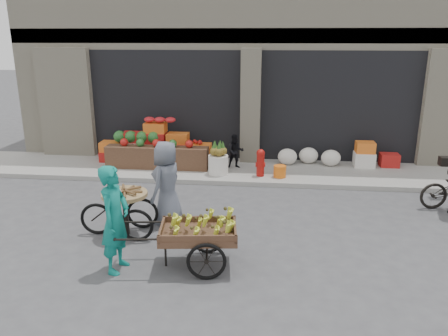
# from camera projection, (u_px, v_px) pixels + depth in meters

# --- Properties ---
(ground) EXTENTS (80.00, 80.00, 0.00)m
(ground) POSITION_uv_depth(u_px,v_px,m) (235.00, 240.00, 8.00)
(ground) COLOR #424244
(ground) RESTS_ON ground
(sidewalk) EXTENTS (18.00, 2.20, 0.12)m
(sidewalk) POSITION_uv_depth(u_px,v_px,m) (248.00, 171.00, 11.88)
(sidewalk) COLOR gray
(sidewalk) RESTS_ON ground
(building) EXTENTS (14.00, 6.45, 7.00)m
(building) POSITION_uv_depth(u_px,v_px,m) (256.00, 43.00, 14.67)
(building) COLOR beige
(building) RESTS_ON ground
(fruit_display) EXTENTS (3.10, 1.12, 1.24)m
(fruit_display) POSITION_uv_depth(u_px,v_px,m) (160.00, 145.00, 12.23)
(fruit_display) COLOR #AD1B18
(fruit_display) RESTS_ON sidewalk
(pineapple_bin) EXTENTS (0.52, 0.52, 0.50)m
(pineapple_bin) POSITION_uv_depth(u_px,v_px,m) (218.00, 165.00, 11.39)
(pineapple_bin) COLOR silver
(pineapple_bin) RESTS_ON sidewalk
(fire_hydrant) EXTENTS (0.22, 0.22, 0.71)m
(fire_hydrant) POSITION_uv_depth(u_px,v_px,m) (260.00, 162.00, 11.19)
(fire_hydrant) COLOR #A5140F
(fire_hydrant) RESTS_ON sidewalk
(orange_bucket) EXTENTS (0.32, 0.32, 0.30)m
(orange_bucket) POSITION_uv_depth(u_px,v_px,m) (280.00, 171.00, 11.16)
(orange_bucket) COLOR orange
(orange_bucket) RESTS_ON sidewalk
(right_bay_goods) EXTENTS (3.35, 0.60, 0.70)m
(right_bay_goods) POSITION_uv_depth(u_px,v_px,m) (344.00, 156.00, 12.08)
(right_bay_goods) COLOR silver
(right_bay_goods) RESTS_ON sidewalk
(seated_person) EXTENTS (0.51, 0.43, 0.93)m
(seated_person) POSITION_uv_depth(u_px,v_px,m) (235.00, 151.00, 11.86)
(seated_person) COLOR black
(seated_person) RESTS_ON sidewalk
(banana_cart) EXTENTS (2.15, 1.08, 0.87)m
(banana_cart) POSITION_uv_depth(u_px,v_px,m) (196.00, 230.00, 6.92)
(banana_cart) COLOR brown
(banana_cart) RESTS_ON ground
(vendor_woman) EXTENTS (0.49, 0.68, 1.73)m
(vendor_woman) POSITION_uv_depth(u_px,v_px,m) (115.00, 219.00, 6.75)
(vendor_woman) COLOR #107B6E
(vendor_woman) RESTS_ON ground
(tricycle_cart) EXTENTS (1.45, 0.92, 0.95)m
(tricycle_cart) POSITION_uv_depth(u_px,v_px,m) (125.00, 206.00, 8.07)
(tricycle_cart) COLOR #9E7F51
(tricycle_cart) RESTS_ON ground
(vendor_grey) EXTENTS (0.77, 0.94, 1.67)m
(vendor_grey) POSITION_uv_depth(u_px,v_px,m) (167.00, 183.00, 8.51)
(vendor_grey) COLOR slate
(vendor_grey) RESTS_ON ground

